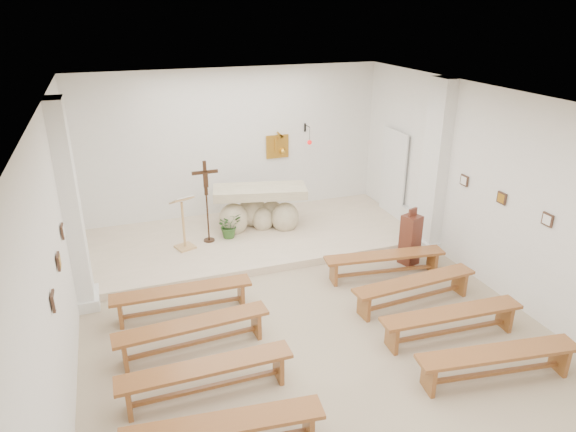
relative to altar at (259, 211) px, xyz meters
name	(u,v)px	position (x,y,z in m)	size (l,w,h in m)	color
ground	(314,330)	(-0.24, -3.84, -0.55)	(7.00, 10.00, 0.00)	tan
wall_left	(56,266)	(-3.73, -3.84, 1.20)	(0.02, 10.00, 3.50)	white
wall_right	(511,200)	(3.25, -3.84, 1.20)	(0.02, 10.00, 3.50)	white
wall_back	(234,146)	(-0.24, 1.15, 1.20)	(7.00, 0.02, 3.50)	white
ceiling	(319,108)	(-0.24, -3.84, 2.94)	(7.00, 10.00, 0.02)	silver
sanctuary_platform	(253,238)	(-0.24, -0.34, -0.47)	(6.98, 3.00, 0.15)	beige
pilaster_left	(72,209)	(-3.61, -1.84, 1.20)	(0.26, 0.55, 3.50)	white
pilaster_right	(435,168)	(3.13, -1.84, 1.20)	(0.26, 0.55, 3.50)	white
gold_wall_relief	(277,147)	(0.81, 1.12, 1.10)	(0.55, 0.04, 0.55)	gold
sanctuary_lamp	(309,140)	(1.51, 0.87, 1.26)	(0.11, 0.36, 0.44)	black
station_frame_left_front	(54,301)	(-3.71, -4.64, 1.17)	(0.03, 0.20, 0.20)	#3E271B
station_frame_left_mid	(59,261)	(-3.71, -3.64, 1.17)	(0.03, 0.20, 0.20)	#3E271B
station_frame_left_rear	(63,231)	(-3.71, -2.64, 1.17)	(0.03, 0.20, 0.20)	#3E271B
station_frame_right_front	(547,220)	(3.23, -4.64, 1.17)	(0.03, 0.20, 0.20)	#3E271B
station_frame_right_mid	(502,198)	(3.23, -3.64, 1.17)	(0.03, 0.20, 0.20)	#3E271B
station_frame_right_rear	(464,180)	(3.23, -2.64, 1.17)	(0.03, 0.20, 0.20)	#3E271B
radiator_left	(83,272)	(-3.67, -1.14, -0.28)	(0.10, 0.85, 0.52)	silver
radiator_right	(411,222)	(3.19, -1.14, -0.28)	(0.10, 0.85, 0.52)	silver
altar	(259,211)	(0.00, 0.00, 0.00)	(2.13, 1.20, 1.03)	beige
lectern	(184,222)	(-1.72, -0.52, 0.17)	(0.49, 0.45, 1.16)	tan
crucifix_stand	(206,196)	(-1.20, -0.33, 0.61)	(0.53, 0.23, 1.74)	#372211
potted_plant	(229,225)	(-0.75, -0.29, -0.12)	(0.50, 0.43, 0.56)	#2E5722
donation_pedestal	(410,239)	(2.37, -2.35, -0.03)	(0.39, 0.39, 1.16)	#502417
bench_left_front	(182,295)	(-2.11, -2.69, -0.19)	(2.28, 0.43, 0.48)	brown
bench_right_front	(384,260)	(1.63, -2.69, -0.19)	(2.30, 0.65, 0.48)	brown
bench_left_second	(193,329)	(-2.11, -3.71, -0.19)	(2.29, 0.50, 0.48)	brown
bench_right_second	(414,286)	(1.63, -3.71, -0.19)	(2.29, 0.52, 0.48)	brown
bench_left_third	(206,373)	(-2.11, -4.72, -0.19)	(2.27, 0.37, 0.48)	brown
bench_right_third	(451,318)	(1.63, -4.72, -0.19)	(2.28, 0.48, 0.48)	brown
bench_left_fourth	(224,430)	(-2.11, -5.74, -0.19)	(2.29, 0.60, 0.48)	brown
bench_right_fourth	(498,359)	(1.63, -5.74, -0.19)	(2.30, 0.67, 0.48)	brown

